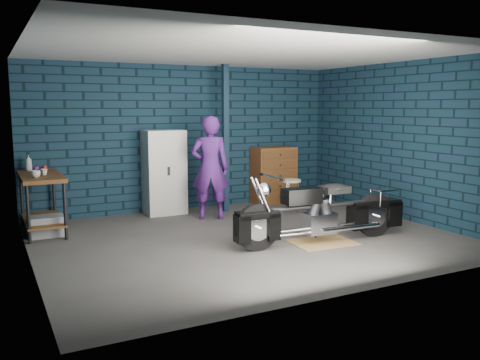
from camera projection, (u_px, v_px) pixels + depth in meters
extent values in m
plane|color=#4A4845|center=(248.00, 238.00, 7.56)|extent=(6.00, 6.00, 0.00)
cube|color=#102936|center=(187.00, 138.00, 9.57)|extent=(6.00, 0.02, 2.70)
cube|color=#102936|center=(25.00, 157.00, 6.02)|extent=(0.02, 5.00, 2.70)
cube|color=#102936|center=(403.00, 141.00, 8.71)|extent=(0.02, 5.00, 2.70)
cube|color=silver|center=(249.00, 52.00, 7.17)|extent=(6.00, 5.00, 0.02)
cube|color=#102334|center=(225.00, 139.00, 9.33)|extent=(0.10, 0.10, 2.70)
cube|color=brown|center=(42.00, 204.00, 7.84)|extent=(0.60, 1.40, 0.91)
cube|color=olive|center=(322.00, 242.00, 7.32)|extent=(0.93, 0.72, 0.01)
imported|color=#54217C|center=(210.00, 168.00, 8.74)|extent=(0.77, 0.65, 1.79)
cube|color=gray|center=(47.00, 226.00, 7.65)|extent=(0.50, 0.35, 0.31)
cube|color=beige|center=(164.00, 172.00, 9.17)|extent=(0.71, 0.51, 1.52)
cube|color=brown|center=(274.00, 175.00, 10.24)|extent=(0.85, 0.47, 1.13)
imported|color=beige|center=(36.00, 174.00, 7.44)|extent=(0.17, 0.17, 0.10)
imported|color=beige|center=(44.00, 172.00, 7.70)|extent=(0.13, 0.13, 0.09)
cylinder|color=#621B6D|center=(36.00, 171.00, 7.75)|extent=(0.10, 0.10, 0.12)
cylinder|color=maroon|center=(45.00, 169.00, 7.94)|extent=(0.11, 0.11, 0.11)
imported|color=gray|center=(29.00, 163.00, 8.18)|extent=(0.12, 0.12, 0.26)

